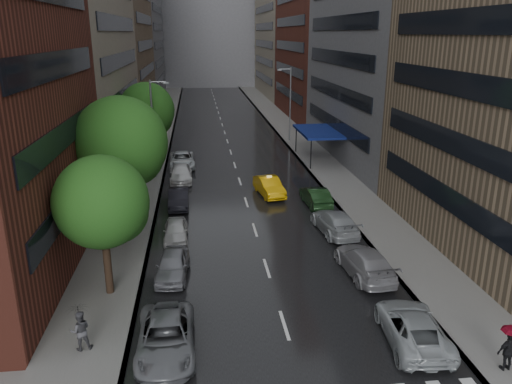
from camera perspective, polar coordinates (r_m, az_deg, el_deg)
ground at (r=21.17m, az=5.26°, el=-20.74°), size 220.00×220.00×0.00m
road at (r=67.56m, az=-3.50°, el=6.50°), size 14.00×140.00×0.01m
sidewalk_left at (r=67.64m, az=-11.18°, el=6.27°), size 4.00×140.00×0.15m
sidewalk_right at (r=68.63m, az=4.07°, el=6.72°), size 4.00×140.00×0.15m
buildings_left at (r=75.84m, az=-16.25°, el=19.23°), size 8.00×108.00×38.00m
buildings_right at (r=75.26m, az=8.08°, el=19.02°), size 8.05×109.10×36.00m
building_far at (r=134.24m, az=-5.49°, el=18.89°), size 40.00×14.00×32.00m
tree_near at (r=25.86m, az=-17.25°, el=-1.13°), size 4.71×4.71×7.51m
tree_mid at (r=32.88m, az=-15.20°, el=5.43°), size 5.94×5.94×9.47m
tree_far at (r=50.53m, az=-12.39°, el=9.11°), size 5.42×5.42×8.64m
taxi at (r=42.11m, az=1.52°, el=0.65°), size 2.37×4.90×1.55m
parked_cars_left at (r=37.60m, az=-8.93°, el=-1.77°), size 2.70×36.76×1.51m
parked_cars_right at (r=30.73m, az=11.22°, el=-6.39°), size 2.92×23.58×1.57m
ped_black_umbrella at (r=23.10m, az=-19.53°, el=-14.03°), size 1.01×0.98×2.09m
ped_red_umbrella at (r=23.07m, az=27.02°, el=-15.24°), size 1.02×0.82×2.01m
street_lamp_left at (r=47.06m, az=-11.62°, el=7.28°), size 1.74×0.22×9.00m
street_lamp_right at (r=62.77m, az=3.86°, el=10.15°), size 1.74×0.22×9.00m
awning at (r=53.66m, az=7.11°, el=6.86°), size 4.00×8.00×3.12m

